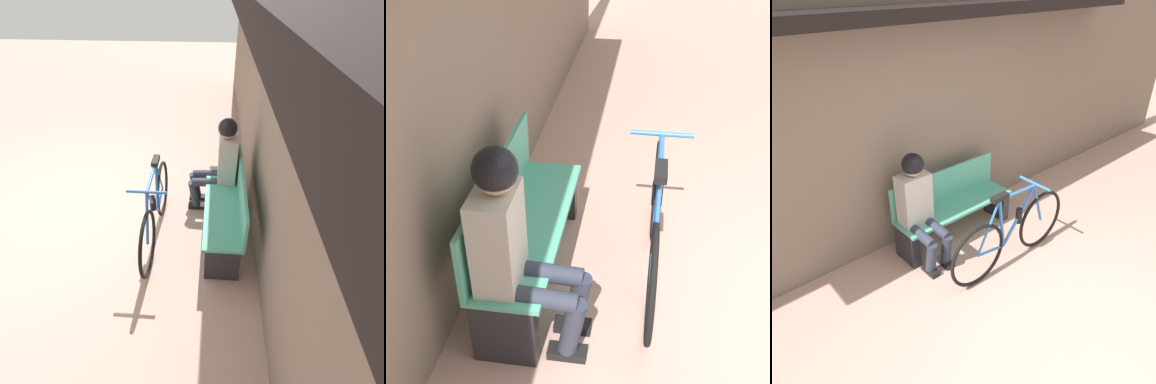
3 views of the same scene
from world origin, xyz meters
The scene contains 4 objects.
storefront_wall centered at (0.00, 2.32, 1.66)m, with size 12.00×0.56×3.20m.
park_bench_near centered at (0.35, 1.95, 0.38)m, with size 1.49×0.42×0.84m.
bicycle centered at (0.49, 1.12, 0.39)m, with size 1.69×0.40×0.95m.
person_seated centered at (-0.18, 1.85, 0.71)m, with size 0.34×0.60×1.25m.
Camera 2 is at (-2.27, 1.20, 2.44)m, focal length 50.00 mm.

